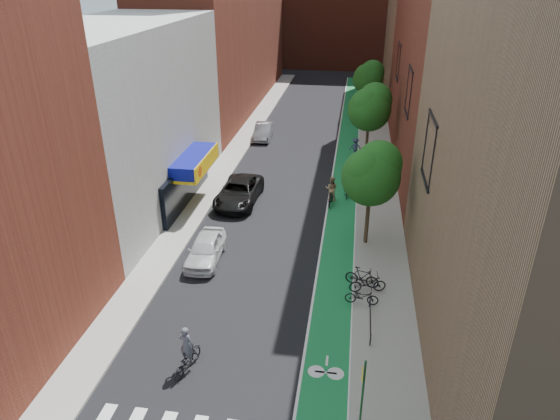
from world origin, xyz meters
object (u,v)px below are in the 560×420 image
at_px(cyclist_lane_far, 355,151).
at_px(cyclist_lane_near, 331,193).
at_px(cyclist_lead, 187,356).
at_px(parked_car_white, 206,249).
at_px(parked_car_black, 239,192).
at_px(cyclist_lane_mid, 347,187).
at_px(parked_car_silver, 263,131).

bearing_deg(cyclist_lane_far, cyclist_lane_near, 76.07).
xyz_separation_m(cyclist_lane_near, cyclist_lane_far, (1.49, 9.28, -0.03)).
relative_size(cyclist_lead, cyclist_lane_far, 1.06).
xyz_separation_m(parked_car_white, cyclist_lane_near, (6.57, 8.45, 0.17)).
relative_size(parked_car_black, cyclist_lead, 2.71).
xyz_separation_m(parked_car_white, cyclist_lane_mid, (7.62, 10.09, -0.01)).
bearing_deg(parked_car_silver, cyclist_lane_mid, -58.20).
xyz_separation_m(cyclist_lane_mid, cyclist_lane_far, (0.43, 7.63, 0.15)).
bearing_deg(parked_car_silver, parked_car_white, -90.38).
relative_size(cyclist_lane_near, cyclist_lane_far, 1.05).
distance_m(parked_car_black, cyclist_lead, 16.38).
distance_m(cyclist_lane_near, cyclist_lane_mid, 1.96).
relative_size(parked_car_white, parked_car_silver, 0.96).
relative_size(parked_car_silver, cyclist_lane_far, 2.25).
height_order(parked_car_black, parked_car_silver, parked_car_black).
distance_m(parked_car_black, parked_car_silver, 14.63).
height_order(cyclist_lead, cyclist_lane_far, cyclist_lead).
xyz_separation_m(cyclist_lane_near, cyclist_lane_mid, (1.05, 1.65, -0.18)).
height_order(parked_car_white, cyclist_lane_near, cyclist_lane_near).
relative_size(parked_car_white, cyclist_lane_far, 2.16).
relative_size(parked_car_black, cyclist_lane_mid, 2.98).
height_order(parked_car_white, cyclist_lead, cyclist_lead).
xyz_separation_m(parked_car_black, parked_car_silver, (-0.93, 14.60, -0.06)).
bearing_deg(cyclist_lead, parked_car_silver, -70.43).
bearing_deg(parked_car_black, cyclist_lead, -82.99).
relative_size(parked_car_white, cyclist_lead, 2.04).
relative_size(cyclist_lead, cyclist_lane_mid, 1.10).
height_order(parked_car_black, cyclist_lane_far, cyclist_lane_far).
distance_m(parked_car_black, cyclist_lane_far, 12.65).
bearing_deg(parked_car_silver, cyclist_lane_far, -30.68).
relative_size(parked_car_black, parked_car_silver, 1.28).
bearing_deg(parked_car_white, cyclist_lane_near, 49.76).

